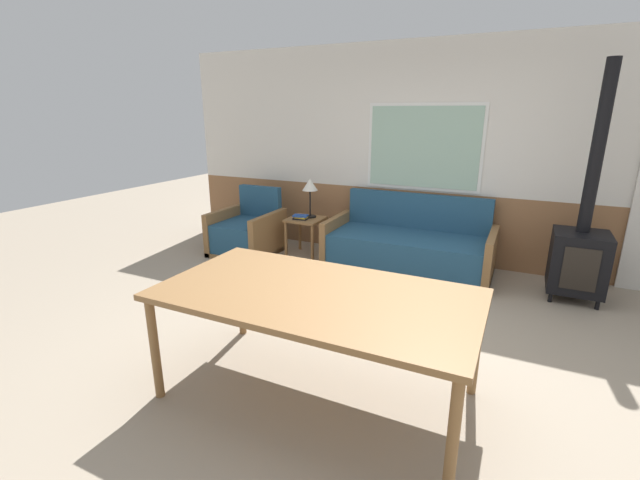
% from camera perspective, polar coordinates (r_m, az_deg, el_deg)
% --- Properties ---
extents(ground_plane, '(16.00, 16.00, 0.00)m').
position_cam_1_polar(ground_plane, '(3.54, 5.26, -15.27)').
color(ground_plane, gray).
extents(wall_back, '(7.20, 0.09, 2.70)m').
position_cam_1_polar(wall_back, '(5.57, 15.33, 10.86)').
color(wall_back, '#8E603D').
rests_on(wall_back, ground_plane).
extents(couch, '(1.96, 0.89, 0.88)m').
position_cam_1_polar(couch, '(5.32, 11.64, -1.15)').
color(couch, olive).
rests_on(couch, ground_plane).
extents(armchair, '(0.80, 0.84, 0.87)m').
position_cam_1_polar(armchair, '(5.93, -9.66, 0.83)').
color(armchair, olive).
rests_on(armchair, ground_plane).
extents(side_table, '(0.45, 0.45, 0.52)m').
position_cam_1_polar(side_table, '(5.69, -1.92, 1.93)').
color(side_table, olive).
rests_on(side_table, ground_plane).
extents(table_lamp, '(0.20, 0.20, 0.52)m').
position_cam_1_polar(table_lamp, '(5.64, -1.34, 7.05)').
color(table_lamp, black).
rests_on(table_lamp, side_table).
extents(book_stack, '(0.21, 0.16, 0.06)m').
position_cam_1_polar(book_stack, '(5.60, -2.59, 3.06)').
color(book_stack, black).
rests_on(book_stack, side_table).
extents(dining_table, '(2.04, 1.09, 0.77)m').
position_cam_1_polar(dining_table, '(2.78, -0.48, -8.05)').
color(dining_table, olive).
rests_on(dining_table, ground_plane).
extents(wood_stove, '(0.51, 0.51, 2.35)m').
position_cam_1_polar(wood_stove, '(5.06, 31.39, -0.82)').
color(wood_stove, black).
rests_on(wood_stove, ground_plane).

